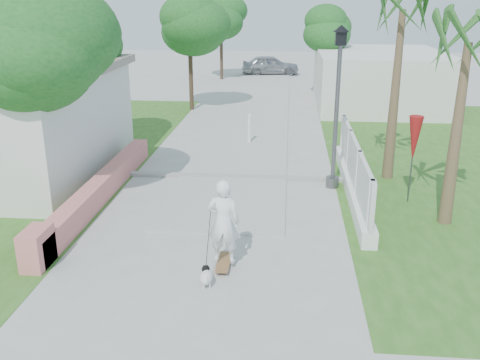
# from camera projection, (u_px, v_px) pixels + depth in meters

# --- Properties ---
(ground) EXTENTS (90.00, 90.00, 0.00)m
(ground) POSITION_uv_depth(u_px,v_px,m) (200.00, 279.00, 10.25)
(ground) COLOR #B7B7B2
(ground) RESTS_ON ground
(path_strip) EXTENTS (3.20, 36.00, 0.06)m
(path_strip) POSITION_uv_depth(u_px,v_px,m) (259.00, 95.00, 29.07)
(path_strip) COLOR #B7B7B2
(path_strip) RESTS_ON ground
(curb) EXTENTS (6.50, 0.25, 0.10)m
(curb) POSITION_uv_depth(u_px,v_px,m) (232.00, 177.00, 15.88)
(curb) COLOR #999993
(curb) RESTS_ON ground
(grass_left) EXTENTS (8.00, 20.00, 0.01)m
(grass_left) POSITION_uv_depth(u_px,v_px,m) (36.00, 154.00, 18.38)
(grass_left) COLOR #335E1D
(grass_left) RESTS_ON ground
(grass_right) EXTENTS (8.00, 20.00, 0.01)m
(grass_right) POSITION_uv_depth(u_px,v_px,m) (455.00, 165.00, 17.18)
(grass_right) COLOR #335E1D
(grass_right) RESTS_ON ground
(pink_wall) EXTENTS (0.45, 8.20, 0.80)m
(pink_wall) POSITION_uv_depth(u_px,v_px,m) (96.00, 194.00, 13.78)
(pink_wall) COLOR #D9806F
(pink_wall) RESTS_ON ground
(lattice_fence) EXTENTS (0.35, 7.00, 1.50)m
(lattice_fence) POSITION_uv_depth(u_px,v_px,m) (353.00, 175.00, 14.49)
(lattice_fence) COLOR white
(lattice_fence) RESTS_ON ground
(building_right) EXTENTS (6.00, 8.00, 2.60)m
(building_right) POSITION_uv_depth(u_px,v_px,m) (379.00, 79.00, 26.26)
(building_right) COLOR silver
(building_right) RESTS_ON ground
(street_lamp) EXTENTS (0.44, 0.44, 4.44)m
(street_lamp) POSITION_uv_depth(u_px,v_px,m) (337.00, 102.00, 14.39)
(street_lamp) COLOR #59595E
(street_lamp) RESTS_ON ground
(bollard) EXTENTS (0.14, 0.14, 1.09)m
(bollard) POSITION_uv_depth(u_px,v_px,m) (249.00, 128.00, 19.46)
(bollard) COLOR white
(bollard) RESTS_ON ground
(patio_umbrella) EXTENTS (0.36, 0.36, 2.30)m
(patio_umbrella) POSITION_uv_depth(u_px,v_px,m) (414.00, 140.00, 13.53)
(patio_umbrella) COLOR #59595E
(patio_umbrella) RESTS_ON ground
(tree_left_near) EXTENTS (3.60, 3.60, 5.28)m
(tree_left_near) POSITION_uv_depth(u_px,v_px,m) (23.00, 57.00, 12.20)
(tree_left_near) COLOR #4C3826
(tree_left_near) RESTS_ON ground
(tree_left_mid) EXTENTS (3.20, 3.20, 4.85)m
(tree_left_mid) POSITION_uv_depth(u_px,v_px,m) (74.00, 49.00, 17.57)
(tree_left_mid) COLOR #4C3826
(tree_left_mid) RESTS_ON ground
(tree_path_left) EXTENTS (3.40, 3.40, 5.23)m
(tree_path_left) POSITION_uv_depth(u_px,v_px,m) (190.00, 27.00, 24.31)
(tree_path_left) COLOR #4C3826
(tree_path_left) RESTS_ON ground
(tree_path_right) EXTENTS (3.00, 3.00, 4.79)m
(tree_path_right) POSITION_uv_depth(u_px,v_px,m) (322.00, 30.00, 27.65)
(tree_path_right) COLOR #4C3826
(tree_path_right) RESTS_ON ground
(tree_path_far) EXTENTS (3.20, 3.20, 5.17)m
(tree_path_far) POSITION_uv_depth(u_px,v_px,m) (221.00, 18.00, 33.70)
(tree_path_far) COLOR #4C3826
(tree_path_far) RESTS_ON ground
(palm_far) EXTENTS (1.80, 1.80, 5.30)m
(palm_far) POSITION_uv_depth(u_px,v_px,m) (402.00, 21.00, 14.51)
(palm_far) COLOR brown
(palm_far) RESTS_ON ground
(palm_near) EXTENTS (1.80, 1.80, 4.70)m
(palm_near) POSITION_uv_depth(u_px,v_px,m) (467.00, 54.00, 11.51)
(palm_near) COLOR brown
(palm_near) RESTS_ON ground
(skateboarder) EXTENTS (0.64, 1.07, 1.83)m
(skateboarder) POSITION_uv_depth(u_px,v_px,m) (223.00, 223.00, 10.41)
(skateboarder) COLOR brown
(skateboarder) RESTS_ON ground
(dog) EXTENTS (0.31, 0.52, 0.36)m
(dog) POSITION_uv_depth(u_px,v_px,m) (206.00, 276.00, 9.95)
(dog) COLOR silver
(dog) RESTS_ON ground
(parked_car) EXTENTS (4.07, 2.12, 1.32)m
(parked_car) POSITION_uv_depth(u_px,v_px,m) (270.00, 65.00, 36.68)
(parked_car) COLOR #A5A9AD
(parked_car) RESTS_ON ground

